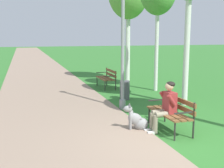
# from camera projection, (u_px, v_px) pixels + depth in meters

# --- Properties ---
(ground_plane) EXTENTS (120.00, 120.00, 0.00)m
(ground_plane) POSITION_uv_depth(u_px,v_px,m) (179.00, 145.00, 6.22)
(ground_plane) COLOR #33752D
(paved_path) EXTENTS (3.85, 60.00, 0.04)m
(paved_path) POSITION_uv_depth(u_px,v_px,m) (33.00, 60.00, 28.17)
(paved_path) COLOR gray
(paved_path) RESTS_ON ground
(park_bench_near) EXTENTS (0.55, 1.50, 0.85)m
(park_bench_near) POSITION_uv_depth(u_px,v_px,m) (172.00, 110.00, 7.15)
(park_bench_near) COLOR brown
(park_bench_near) RESTS_ON ground
(park_bench_mid) EXTENTS (0.55, 1.50, 0.85)m
(park_bench_mid) POSITION_uv_depth(u_px,v_px,m) (107.00, 77.00, 12.99)
(park_bench_mid) COLOR brown
(park_bench_mid) RESTS_ON ground
(person_seated_on_near_bench) EXTENTS (0.74, 0.49, 1.25)m
(person_seated_on_near_bench) POSITION_uv_depth(u_px,v_px,m) (166.00, 105.00, 7.02)
(person_seated_on_near_bench) COLOR gray
(person_seated_on_near_bench) RESTS_ON ground
(dog_grey) EXTENTS (0.83, 0.36, 0.71)m
(dog_grey) POSITION_uv_depth(u_px,v_px,m) (137.00, 120.00, 7.16)
(dog_grey) COLOR gray
(dog_grey) RESTS_ON ground
(lamp_post_near) EXTENTS (0.24, 0.24, 4.44)m
(lamp_post_near) POSITION_uv_depth(u_px,v_px,m) (123.00, 37.00, 8.94)
(lamp_post_near) COLOR gray
(lamp_post_near) RESTS_ON ground
(litter_bin) EXTENTS (0.36, 0.36, 0.70)m
(litter_bin) POSITION_uv_depth(u_px,v_px,m) (125.00, 90.00, 10.64)
(litter_bin) COLOR #515156
(litter_bin) RESTS_ON ground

